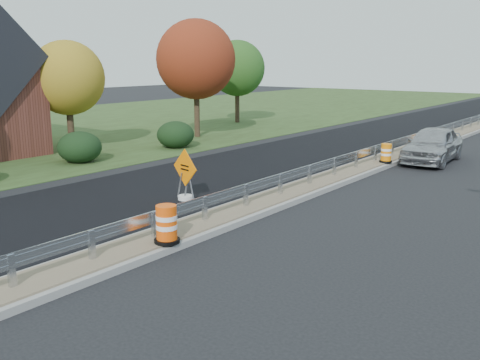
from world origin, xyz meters
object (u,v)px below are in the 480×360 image
Objects in this scene: barrel_median_far at (435,138)px; car_silver at (433,145)px; barrel_median_near at (167,225)px; caution_sign at (186,187)px; barrel_median_mid at (386,153)px.

barrel_median_far is 0.16× the size of car_silver.
barrel_median_near is 1.22× the size of barrel_median_far.
caution_sign is 2.27× the size of barrel_median_far.
caution_sign is 1.86× the size of barrel_median_near.
barrel_median_near is at bearing -41.15° from caution_sign.
car_silver is at bearing -73.29° from barrel_median_far.
car_silver is (4.44, 12.54, 0.39)m from caution_sign.
barrel_median_near reaches higher than barrel_median_mid.
caution_sign is at bearing 128.15° from barrel_median_near.
car_silver reaches higher than barrel_median_mid.
barrel_median_near is 14.02m from barrel_median_mid.
barrel_median_mid is at bearing -90.00° from barrel_median_far.
barrel_median_near is 1.14× the size of barrel_median_mid.
barrel_median_mid is 1.07× the size of barrel_median_far.
caution_sign is at bearing -100.81° from barrel_median_far.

